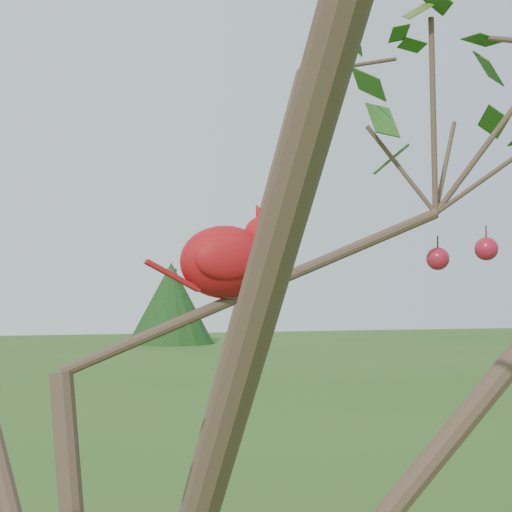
% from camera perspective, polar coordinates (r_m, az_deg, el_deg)
% --- Properties ---
extents(crabapple_tree, '(2.35, 2.05, 2.95)m').
position_cam_1_polar(crabapple_tree, '(1.08, -9.48, 0.19)').
color(crabapple_tree, '#402D22').
rests_on(crabapple_tree, ground).
extents(cardinal, '(0.24, 0.12, 0.16)m').
position_cam_1_polar(cardinal, '(1.22, -1.91, -0.16)').
color(cardinal, '#B60F1B').
rests_on(cardinal, ground).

